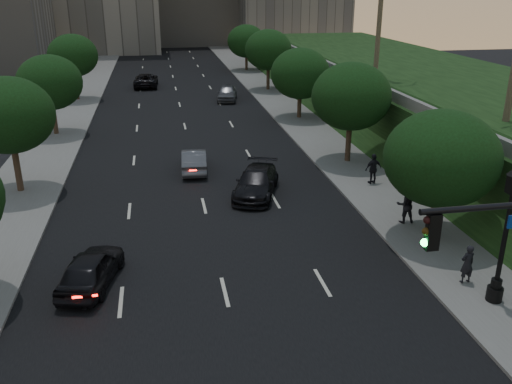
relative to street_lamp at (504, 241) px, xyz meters
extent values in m
plane|color=black|center=(-9.95, -2.38, -2.63)|extent=(160.00, 160.00, 0.00)
cube|color=black|center=(-9.95, 27.62, -2.62)|extent=(16.00, 140.00, 0.02)
cube|color=slate|center=(0.30, 27.62, -2.56)|extent=(4.50, 140.00, 0.15)
cube|color=slate|center=(-20.20, 27.62, -2.56)|extent=(4.50, 140.00, 0.15)
cube|color=black|center=(12.05, 25.62, -0.63)|extent=(18.00, 90.00, 4.00)
cube|color=slate|center=(3.55, 25.62, 1.72)|extent=(0.35, 90.00, 0.70)
cylinder|color=#38281C|center=(0.35, 5.62, -1.20)|extent=(0.36, 0.36, 2.86)
ellipsoid|color=black|center=(0.35, 5.62, 1.40)|extent=(5.20, 5.20, 4.42)
cylinder|color=#38281C|center=(0.35, 17.62, -1.03)|extent=(0.36, 0.36, 3.21)
ellipsoid|color=black|center=(0.35, 17.62, 1.89)|extent=(5.20, 5.20, 4.42)
cylinder|color=#38281C|center=(0.35, 30.62, -1.20)|extent=(0.36, 0.36, 2.86)
ellipsoid|color=black|center=(0.35, 30.62, 1.40)|extent=(5.20, 5.20, 4.42)
cylinder|color=#38281C|center=(0.35, 44.62, -1.03)|extent=(0.36, 0.36, 3.21)
ellipsoid|color=black|center=(0.35, 44.62, 1.89)|extent=(5.20, 5.20, 4.42)
cylinder|color=#38281C|center=(0.35, 59.62, -1.20)|extent=(0.36, 0.36, 2.86)
ellipsoid|color=black|center=(0.35, 59.62, 1.40)|extent=(5.20, 5.20, 4.42)
cylinder|color=#38281C|center=(-20.25, 15.62, -1.01)|extent=(0.36, 0.36, 3.26)
ellipsoid|color=black|center=(-20.25, 15.62, 1.95)|extent=(5.00, 5.00, 4.25)
cylinder|color=#38281C|center=(-20.25, 28.62, -1.14)|extent=(0.36, 0.36, 2.99)
ellipsoid|color=black|center=(-20.25, 28.62, 1.58)|extent=(5.00, 5.00, 4.25)
cylinder|color=#38281C|center=(-20.25, 42.62, -1.01)|extent=(0.36, 0.36, 3.26)
ellipsoid|color=black|center=(-20.25, 42.62, 1.95)|extent=(5.00, 5.00, 4.25)
cube|color=black|center=(-5.69, -4.85, 3.12)|extent=(0.32, 0.22, 0.95)
sphere|color=black|center=(-5.87, -4.85, 3.45)|extent=(0.20, 0.20, 0.20)
sphere|color=#3F2B0A|center=(-5.87, -4.85, 3.15)|extent=(0.20, 0.20, 0.20)
sphere|color=#19F24C|center=(-5.87, -4.85, 2.85)|extent=(0.20, 0.20, 0.20)
cylinder|color=black|center=(0.00, 0.00, -2.28)|extent=(0.60, 0.60, 0.70)
cylinder|color=black|center=(0.00, 0.00, -1.78)|extent=(0.40, 0.40, 0.40)
cylinder|color=black|center=(0.00, 0.00, 0.17)|extent=(0.18, 0.18, 3.60)
imported|color=black|center=(-15.14, 4.14, -1.90)|extent=(2.70, 4.62, 1.48)
imported|color=#585A60|center=(-10.01, 17.72, -1.91)|extent=(1.82, 4.50, 1.45)
imported|color=black|center=(-13.29, 49.37, -1.85)|extent=(2.85, 5.78, 1.58)
imported|color=black|center=(-6.83, 12.77, -1.87)|extent=(3.77, 5.66, 1.52)
imported|color=#56585E|center=(-4.96, 39.81, -1.83)|extent=(2.73, 5.00, 1.61)
imported|color=black|center=(-0.37, 1.42, -1.66)|extent=(0.63, 0.45, 1.64)
imported|color=black|center=(-0.24, 7.39, -1.54)|extent=(0.99, 0.81, 1.90)
imported|color=black|center=(0.32, 13.04, -1.57)|extent=(1.15, 0.65, 1.84)
camera|label=1|loc=(-12.06, -15.80, 8.75)|focal=38.00mm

